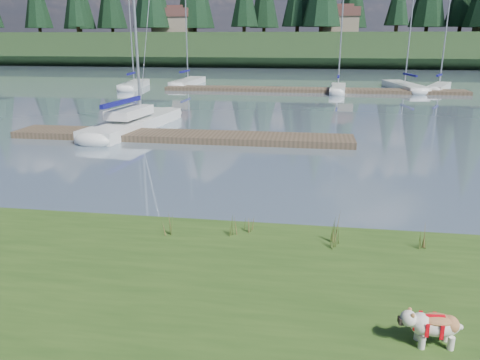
# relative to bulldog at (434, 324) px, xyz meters

# --- Properties ---
(ground) EXTENTS (200.00, 200.00, 0.00)m
(ground) POSITION_rel_bulldog_xyz_m (-3.88, 35.75, -0.68)
(ground) COLOR slate
(ground) RESTS_ON ground
(bank) EXTENTS (60.00, 9.00, 0.35)m
(bank) POSITION_rel_bulldog_xyz_m (-3.88, -0.25, -0.51)
(bank) COLOR #314E1A
(bank) RESTS_ON ground
(ridge) EXTENTS (200.00, 20.00, 5.00)m
(ridge) POSITION_rel_bulldog_xyz_m (-3.88, 78.75, 1.82)
(ridge) COLOR #1D3218
(ridge) RESTS_ON ground
(bulldog) EXTENTS (0.89, 0.42, 0.53)m
(bulldog) POSITION_rel_bulldog_xyz_m (0.00, 0.00, 0.00)
(bulldog) COLOR silver
(bulldog) RESTS_ON bank
(sailboat_main) EXTENTS (2.90, 9.18, 12.97)m
(sailboat_main) POSITION_rel_bulldog_xyz_m (-10.82, 17.51, -0.26)
(sailboat_main) COLOR silver
(sailboat_main) RESTS_ON ground
(dock_near) EXTENTS (16.00, 2.00, 0.30)m
(dock_near) POSITION_rel_bulldog_xyz_m (-7.88, 14.75, -0.53)
(dock_near) COLOR #4C3D2C
(dock_near) RESTS_ON ground
(dock_far) EXTENTS (26.00, 2.20, 0.30)m
(dock_far) POSITION_rel_bulldog_xyz_m (-1.88, 35.75, -0.53)
(dock_far) COLOR #4C3D2C
(dock_far) RESTS_ON ground
(sailboat_bg_0) EXTENTS (2.38, 7.58, 10.87)m
(sailboat_bg_0) POSITION_rel_bulldog_xyz_m (-18.42, 36.96, -0.36)
(sailboat_bg_0) COLOR silver
(sailboat_bg_0) RESTS_ON ground
(sailboat_bg_1) EXTENTS (1.97, 8.38, 12.36)m
(sailboat_bg_1) POSITION_rel_bulldog_xyz_m (-14.08, 40.63, -0.36)
(sailboat_bg_1) COLOR silver
(sailboat_bg_1) RESTS_ON ground
(sailboat_bg_2) EXTENTS (1.66, 6.27, 9.51)m
(sailboat_bg_2) POSITION_rel_bulldog_xyz_m (0.41, 36.32, -0.35)
(sailboat_bg_2) COLOR silver
(sailboat_bg_2) RESTS_ON ground
(sailboat_bg_3) EXTENTS (3.20, 8.92, 12.77)m
(sailboat_bg_3) POSITION_rel_bulldog_xyz_m (6.31, 39.41, -0.36)
(sailboat_bg_3) COLOR silver
(sailboat_bg_3) RESTS_ON ground
(sailboat_bg_4) EXTENTS (3.43, 5.95, 9.04)m
(sailboat_bg_4) POSITION_rel_bulldog_xyz_m (9.60, 38.94, -0.35)
(sailboat_bg_4) COLOR silver
(sailboat_bg_4) RESTS_ON ground
(weed_0) EXTENTS (0.17, 0.14, 0.53)m
(weed_0) POSITION_rel_bulldog_xyz_m (-3.51, 3.39, -0.11)
(weed_0) COLOR #475B23
(weed_0) RESTS_ON bank
(weed_1) EXTENTS (0.17, 0.14, 0.50)m
(weed_1) POSITION_rel_bulldog_xyz_m (-3.16, 3.69, -0.12)
(weed_1) COLOR #475B23
(weed_1) RESTS_ON bank
(weed_2) EXTENTS (0.17, 0.14, 0.78)m
(weed_2) POSITION_rel_bulldog_xyz_m (-1.27, 3.37, -0.00)
(weed_2) COLOR #475B23
(weed_2) RESTS_ON bank
(weed_3) EXTENTS (0.17, 0.14, 0.54)m
(weed_3) POSITION_rel_bulldog_xyz_m (-4.92, 3.22, -0.10)
(weed_3) COLOR #475B23
(weed_3) RESTS_ON bank
(weed_4) EXTENTS (0.17, 0.14, 0.42)m
(weed_4) POSITION_rel_bulldog_xyz_m (-1.32, 3.12, -0.16)
(weed_4) COLOR #475B23
(weed_4) RESTS_ON bank
(weed_5) EXTENTS (0.17, 0.14, 0.55)m
(weed_5) POSITION_rel_bulldog_xyz_m (0.60, 3.38, -0.10)
(weed_5) COLOR #475B23
(weed_5) RESTS_ON bank
(mud_lip) EXTENTS (60.00, 0.50, 0.14)m
(mud_lip) POSITION_rel_bulldog_xyz_m (-3.88, 4.15, -0.61)
(mud_lip) COLOR #33281C
(mud_lip) RESTS_ON ground
(house_0) EXTENTS (6.30, 5.30, 4.65)m
(house_0) POSITION_rel_bulldog_xyz_m (-25.88, 75.75, 6.63)
(house_0) COLOR gray
(house_0) RESTS_ON ridge
(house_1) EXTENTS (6.30, 5.30, 4.65)m
(house_1) POSITION_rel_bulldog_xyz_m (2.12, 76.75, 6.63)
(house_1) COLOR gray
(house_1) RESTS_ON ridge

